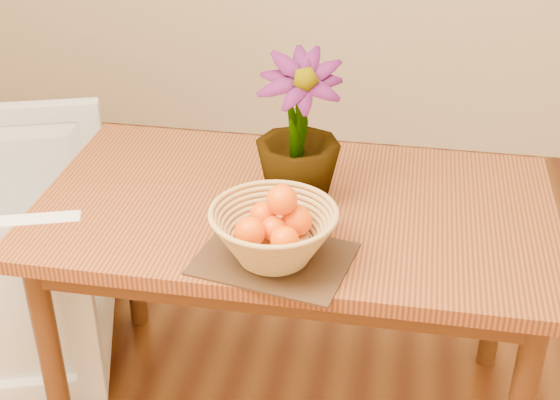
# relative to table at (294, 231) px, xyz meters

# --- Properties ---
(table) EXTENTS (1.40, 0.80, 0.75)m
(table) POSITION_rel_table_xyz_m (0.00, 0.00, 0.00)
(table) COLOR brown
(table) RESTS_ON floor
(placemat) EXTENTS (0.41, 0.33, 0.01)m
(placemat) POSITION_rel_table_xyz_m (-0.01, -0.27, 0.09)
(placemat) COLOR #3A2215
(placemat) RESTS_ON table
(wicker_basket) EXTENTS (0.31, 0.31, 0.13)m
(wicker_basket) POSITION_rel_table_xyz_m (-0.01, -0.27, 0.16)
(wicker_basket) COLOR tan
(wicker_basket) RESTS_ON placemat
(orange_pile) EXTENTS (0.17, 0.17, 0.13)m
(orange_pile) POSITION_rel_table_xyz_m (-0.00, -0.27, 0.19)
(orange_pile) COLOR #FF4204
(orange_pile) RESTS_ON wicker_basket
(potted_plant) EXTENTS (0.26, 0.26, 0.41)m
(potted_plant) POSITION_rel_table_xyz_m (0.00, 0.04, 0.29)
(potted_plant) COLOR #143F12
(potted_plant) RESTS_ON table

